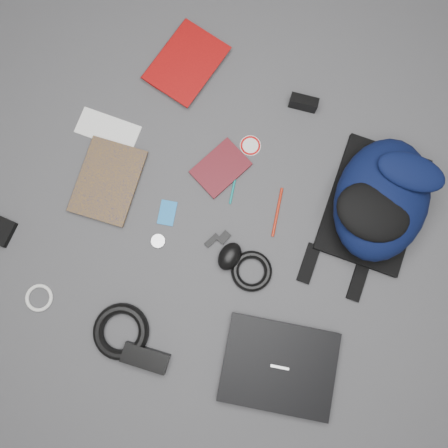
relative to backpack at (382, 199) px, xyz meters
The scene contains 21 objects.
ground 0.49m from the backpack, 140.60° to the right, with size 4.00×4.00×0.00m, color #4F4F51.
backpack is the anchor object (origin of this frame).
laptop 0.59m from the backpack, 90.26° to the right, with size 0.33×0.26×0.03m, color black.
textbook_red 0.87m from the backpack, behind, with size 0.19×0.26×0.03m, color #8E080A.
comic_book 0.95m from the backpack, 154.64° to the right, with size 0.19×0.26×0.02m, color #AD7A0C.
envelope 0.90m from the backpack, 164.83° to the right, with size 0.20×0.09×0.00m, color white.
dvd_case 0.51m from the backpack, 162.28° to the right, with size 0.12×0.17×0.01m, color #490E13.
compact_camera 0.40m from the backpack, 154.31° to the left, with size 0.09×0.03×0.05m, color black.
sticker_disc 0.44m from the backpack, behind, with size 0.07×0.07×0.00m, color white.
pen_teal 0.46m from the backpack, 156.85° to the right, with size 0.01×0.01×0.13m, color #0E8280.
pen_red 0.32m from the backpack, 143.79° to the right, with size 0.01×0.01×0.16m, color #B1220D.
id_badge 0.66m from the backpack, 146.11° to the right, with size 0.05×0.08×0.00m, color blue.
usb_black 0.53m from the backpack, 135.72° to the right, with size 0.02×0.05×0.01m, color black.
key_fob 0.49m from the backpack, 135.84° to the right, with size 0.03×0.04×0.01m, color black.
mouse 0.49m from the backpack, 128.30° to the right, with size 0.07×0.09×0.05m, color black.
headphone_left 0.82m from the backpack, 150.77° to the right, with size 0.05×0.05×0.01m, color silver.
headphone_right 0.70m from the backpack, 138.66° to the right, with size 0.04×0.04×0.01m, color #A7A7AA.
cable_coil 0.45m from the backpack, 119.77° to the right, with size 0.13×0.13×0.02m, color black.
power_brick 0.86m from the backpack, 114.79° to the right, with size 0.14×0.06×0.03m, color black.
power_cord_coil 0.89m from the backpack, 121.76° to the right, with size 0.17×0.17×0.03m, color black.
white_cable_coil 1.09m from the backpack, 132.71° to the right, with size 0.09×0.09×0.01m, color white.
Camera 1 is at (0.11, -0.17, 1.38)m, focal length 35.00 mm.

